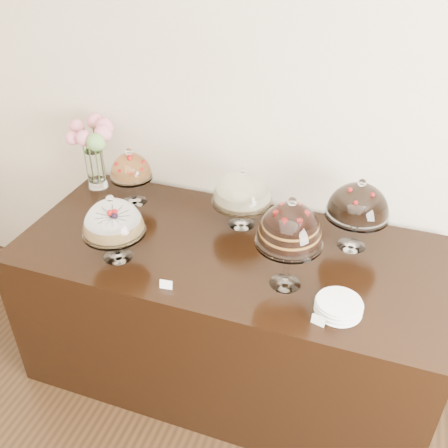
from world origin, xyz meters
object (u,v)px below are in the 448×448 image
(cake_stand_cheesecake, at_px, (242,190))
(cake_stand_dark_choco, at_px, (359,203))
(cake_stand_sugar_sponge, at_px, (113,220))
(flower_vase, at_px, (94,144))
(cake_stand_choco_layer, at_px, (290,228))
(plate_stack, at_px, (339,307))
(cake_stand_fruit_tart, at_px, (131,169))
(display_counter, at_px, (227,311))

(cake_stand_cheesecake, relative_size, cake_stand_dark_choco, 0.89)
(cake_stand_sugar_sponge, xyz_separation_m, flower_vase, (-0.47, 0.61, 0.07))
(cake_stand_sugar_sponge, distance_m, cake_stand_dark_choco, 1.21)
(cake_stand_sugar_sponge, height_order, cake_stand_choco_layer, cake_stand_choco_layer)
(cake_stand_cheesecake, distance_m, plate_stack, 0.83)
(cake_stand_fruit_tart, xyz_separation_m, plate_stack, (1.30, -0.55, -0.19))
(cake_stand_choco_layer, height_order, cake_stand_cheesecake, cake_stand_choco_layer)
(display_counter, bearing_deg, cake_stand_fruit_tart, 159.28)
(display_counter, xyz_separation_m, cake_stand_fruit_tart, (-0.68, 0.26, 0.67))
(cake_stand_sugar_sponge, bearing_deg, cake_stand_dark_choco, 24.00)
(display_counter, bearing_deg, cake_stand_choco_layer, -26.78)
(cake_stand_dark_choco, distance_m, cake_stand_fruit_tart, 1.29)
(display_counter, height_order, cake_stand_cheesecake, cake_stand_cheesecake)
(cake_stand_sugar_sponge, distance_m, cake_stand_choco_layer, 0.86)
(display_counter, relative_size, flower_vase, 4.95)
(cake_stand_sugar_sponge, relative_size, cake_stand_dark_choco, 0.91)
(cake_stand_cheesecake, bearing_deg, cake_stand_fruit_tart, 178.62)
(cake_stand_choco_layer, relative_size, cake_stand_cheesecake, 1.35)
(plate_stack, bearing_deg, cake_stand_cheesecake, 139.42)
(cake_stand_sugar_sponge, bearing_deg, cake_stand_choco_layer, 5.29)
(cake_stand_sugar_sponge, xyz_separation_m, plate_stack, (1.12, -0.03, -0.19))
(cake_stand_choco_layer, height_order, plate_stack, cake_stand_choco_layer)
(cake_stand_fruit_tart, bearing_deg, flower_vase, 161.62)
(display_counter, relative_size, cake_stand_choco_layer, 4.65)
(display_counter, xyz_separation_m, cake_stand_choco_layer, (0.35, -0.18, 0.77))
(cake_stand_sugar_sponge, distance_m, plate_stack, 1.13)
(cake_stand_choco_layer, bearing_deg, cake_stand_dark_choco, 58.30)
(flower_vase, bearing_deg, cake_stand_dark_choco, -4.29)
(cake_stand_choco_layer, xyz_separation_m, plate_stack, (0.27, -0.11, -0.29))
(plate_stack, bearing_deg, cake_stand_fruit_tart, 157.20)
(display_counter, distance_m, cake_stand_cheesecake, 0.71)
(cake_stand_sugar_sponge, distance_m, flower_vase, 0.78)
(display_counter, height_order, cake_stand_dark_choco, cake_stand_dark_choco)
(cake_stand_dark_choco, bearing_deg, cake_stand_sugar_sponge, -156.00)
(cake_stand_cheesecake, height_order, cake_stand_dark_choco, cake_stand_dark_choco)
(cake_stand_choco_layer, xyz_separation_m, cake_stand_dark_choco, (0.26, 0.41, -0.06))
(cake_stand_cheesecake, bearing_deg, plate_stack, -40.58)
(cake_stand_sugar_sponge, relative_size, cake_stand_fruit_tart, 1.03)
(cake_stand_choco_layer, distance_m, cake_stand_dark_choco, 0.49)
(cake_stand_cheesecake, xyz_separation_m, plate_stack, (0.62, -0.53, -0.18))
(display_counter, bearing_deg, plate_stack, -25.02)
(cake_stand_fruit_tart, bearing_deg, cake_stand_cheesecake, -1.38)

